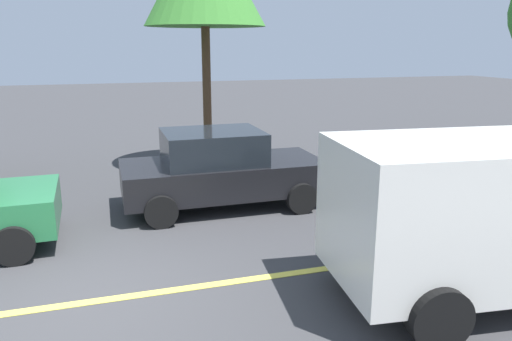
{
  "coord_description": "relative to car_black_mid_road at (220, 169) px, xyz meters",
  "views": [
    {
      "loc": [
        0.5,
        -6.44,
        3.39
      ],
      "look_at": [
        2.91,
        1.35,
        1.31
      ],
      "focal_mm": 34.76,
      "sensor_mm": 36.0,
      "label": 1
    }
  ],
  "objects": [
    {
      "name": "car_black_mid_road",
      "position": [
        0.0,
        0.0,
        0.0
      ],
      "size": [
        4.22,
        2.1,
        1.65
      ],
      "color": "black",
      "rests_on": "ground_plane"
    },
    {
      "name": "ground_plane",
      "position": [
        -2.77,
        -3.5,
        -0.82
      ],
      "size": [
        80.0,
        80.0,
        0.0
      ],
      "primitive_type": "plane",
      "color": "#38383A"
    },
    {
      "name": "lane_marking_centre",
      "position": [
        0.23,
        -3.5,
        -0.82
      ],
      "size": [
        28.0,
        0.16,
        0.01
      ],
      "primitive_type": "cube",
      "color": "#E0D14C"
    }
  ]
}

